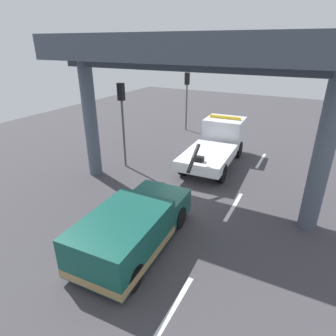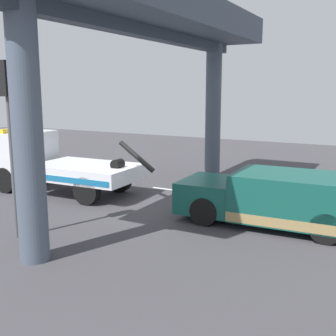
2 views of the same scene
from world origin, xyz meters
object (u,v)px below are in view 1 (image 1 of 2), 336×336
at_px(tow_truck_white, 218,142).
at_px(traffic_light_near, 122,108).
at_px(towed_van_green, 132,229).
at_px(traffic_light_far, 187,89).

bearing_deg(tow_truck_white, traffic_light_near, 125.97).
relative_size(towed_van_green, traffic_light_near, 1.13).
relative_size(tow_truck_white, traffic_light_far, 1.62).
bearing_deg(traffic_light_far, traffic_light_near, -180.00).
bearing_deg(traffic_light_near, traffic_light_far, 0.00).
xyz_separation_m(towed_van_green, traffic_light_near, (5.87, 4.46, 2.63)).
bearing_deg(towed_van_green, traffic_light_near, 37.26).
distance_m(tow_truck_white, traffic_light_near, 5.90).
height_order(towed_van_green, traffic_light_near, traffic_light_near).
distance_m(tow_truck_white, towed_van_green, 9.09).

